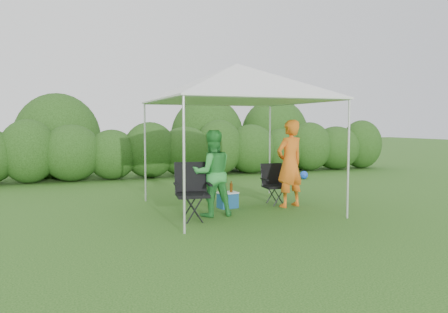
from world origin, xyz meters
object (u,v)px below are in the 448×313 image
object	(u,v)px
chair_right	(274,181)
man	(290,164)
woman	(212,173)
cooler	(228,200)
chair_left	(192,187)
canopy	(237,83)

from	to	relation	value
chair_right	man	bearing A→B (deg)	-64.38
chair_right	woman	xyz separation A→B (m)	(-1.61, -0.65, 0.30)
woman	cooler	bearing A→B (deg)	-129.76
chair_right	man	distance (m)	0.58
chair_left	woman	bearing A→B (deg)	26.64
canopy	woman	world-z (taller)	canopy
chair_right	chair_left	world-z (taller)	chair_left
woman	chair_left	bearing A→B (deg)	20.63
canopy	chair_right	distance (m)	2.21
canopy	man	distance (m)	1.93
woman	cooler	world-z (taller)	woman
chair_right	man	world-z (taller)	man
canopy	woman	bearing A→B (deg)	-146.95
man	cooler	world-z (taller)	man
chair_right	cooler	bearing A→B (deg)	-170.81
chair_left	cooler	size ratio (longest dim) A/B	2.40
chair_left	cooler	xyz separation A→B (m)	(0.96, 0.72, -0.40)
chair_right	cooler	xyz separation A→B (m)	(-1.07, -0.06, -0.32)
woman	cooler	size ratio (longest dim) A/B	3.76
canopy	chair_right	world-z (taller)	canopy
woman	chair_right	bearing A→B (deg)	-155.16
cooler	chair_right	bearing A→B (deg)	-5.05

